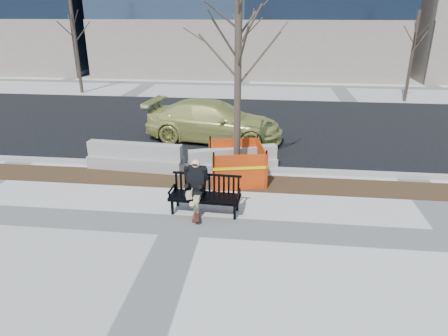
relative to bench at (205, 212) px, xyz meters
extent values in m
plane|color=beige|center=(-0.41, -0.70, 0.00)|extent=(120.00, 120.00, 0.00)
cube|color=#47301C|center=(-0.41, 1.90, 0.00)|extent=(40.00, 1.20, 0.02)
cube|color=black|center=(-0.41, 8.10, 0.00)|extent=(60.00, 10.40, 0.01)
cube|color=#9E9B93|center=(-0.41, 2.85, 0.06)|extent=(60.00, 0.25, 0.12)
imported|color=tan|center=(-0.57, 5.80, 0.00)|extent=(5.40, 2.80, 1.50)
camera|label=1|loc=(1.46, -8.67, 4.70)|focal=32.01mm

